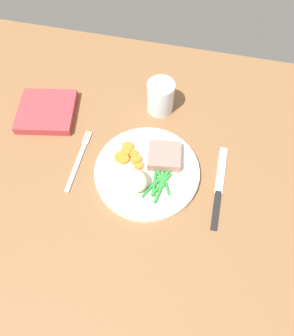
{
  "coord_description": "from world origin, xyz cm",
  "views": [
    {
      "loc": [
        4.32,
        -31.32,
        65.36
      ],
      "look_at": [
        -3.12,
        1.9,
        4.6
      ],
      "focal_mm": 34.06,
      "sensor_mm": 36.0,
      "label": 1
    }
  ],
  "objects_px": {
    "fork": "(78,161)",
    "knife": "(219,189)",
    "meat_portion": "(164,156)",
    "napkin": "(47,111)",
    "dinner_plate": "(147,172)",
    "water_glass": "(160,99)"
  },
  "relations": [
    {
      "from": "meat_portion",
      "to": "napkin",
      "type": "relative_size",
      "value": 0.53
    },
    {
      "from": "meat_portion",
      "to": "fork",
      "type": "bearing_deg",
      "value": -168.47
    },
    {
      "from": "fork",
      "to": "napkin",
      "type": "height_order",
      "value": "napkin"
    },
    {
      "from": "dinner_plate",
      "to": "water_glass",
      "type": "relative_size",
      "value": 2.83
    },
    {
      "from": "napkin",
      "to": "meat_portion",
      "type": "bearing_deg",
      "value": -13.43
    },
    {
      "from": "dinner_plate",
      "to": "fork",
      "type": "height_order",
      "value": "dinner_plate"
    },
    {
      "from": "meat_portion",
      "to": "knife",
      "type": "height_order",
      "value": "meat_portion"
    },
    {
      "from": "water_glass",
      "to": "dinner_plate",
      "type": "bearing_deg",
      "value": -87.15
    },
    {
      "from": "dinner_plate",
      "to": "knife",
      "type": "bearing_deg",
      "value": -1.01
    },
    {
      "from": "knife",
      "to": "napkin",
      "type": "relative_size",
      "value": 1.5
    },
    {
      "from": "dinner_plate",
      "to": "knife",
      "type": "relative_size",
      "value": 1.14
    },
    {
      "from": "water_glass",
      "to": "knife",
      "type": "bearing_deg",
      "value": -48.74
    },
    {
      "from": "fork",
      "to": "napkin",
      "type": "relative_size",
      "value": 1.21
    },
    {
      "from": "dinner_plate",
      "to": "meat_portion",
      "type": "height_order",
      "value": "meat_portion"
    },
    {
      "from": "fork",
      "to": "napkin",
      "type": "distance_m",
      "value": 0.17
    },
    {
      "from": "meat_portion",
      "to": "fork",
      "type": "relative_size",
      "value": 0.43
    },
    {
      "from": "dinner_plate",
      "to": "water_glass",
      "type": "height_order",
      "value": "water_glass"
    },
    {
      "from": "fork",
      "to": "knife",
      "type": "bearing_deg",
      "value": 1.58
    },
    {
      "from": "fork",
      "to": "knife",
      "type": "height_order",
      "value": "knife"
    },
    {
      "from": "dinner_plate",
      "to": "napkin",
      "type": "height_order",
      "value": "napkin"
    },
    {
      "from": "meat_portion",
      "to": "napkin",
      "type": "distance_m",
      "value": 0.32
    },
    {
      "from": "meat_portion",
      "to": "knife",
      "type": "bearing_deg",
      "value": -16.92
    }
  ]
}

